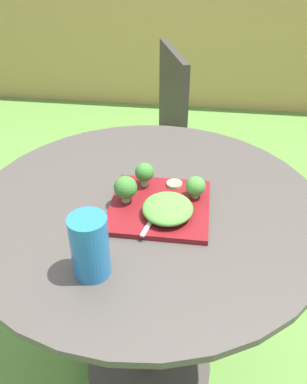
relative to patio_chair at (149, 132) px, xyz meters
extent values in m
plane|color=#568438|center=(0.12, -0.87, -0.53)|extent=(12.00, 12.00, 0.00)
cube|color=#A8894C|center=(0.12, 1.64, 0.13)|extent=(8.00, 0.08, 1.32)
cylinder|color=#423D38|center=(0.12, -0.87, 0.22)|extent=(0.92, 0.92, 0.02)
cylinder|color=#423D38|center=(0.12, -0.87, -0.14)|extent=(0.06, 0.06, 0.70)
cylinder|color=#423D38|center=(0.12, -0.87, -0.51)|extent=(0.44, 0.44, 0.04)
cube|color=#332D28|center=(-0.09, -0.03, -0.09)|extent=(0.56, 0.56, 0.03)
cube|color=#332D28|center=(0.10, 0.04, 0.15)|extent=(0.17, 0.40, 0.45)
cylinder|color=#332D28|center=(-0.31, 0.08, -0.31)|extent=(0.02, 0.02, 0.43)
cylinder|color=#332D28|center=(-0.20, -0.26, -0.31)|extent=(0.02, 0.02, 0.43)
cylinder|color=#332D28|center=(0.02, 0.20, -0.31)|extent=(0.02, 0.02, 0.43)
cylinder|color=#332D28|center=(0.14, -0.14, -0.31)|extent=(0.02, 0.02, 0.43)
cube|color=maroon|center=(0.16, -0.89, 0.24)|extent=(0.25, 0.25, 0.01)
cylinder|color=#236BA8|center=(0.05, -1.13, 0.30)|extent=(0.08, 0.08, 0.14)
cylinder|color=#1E5B8F|center=(0.05, -1.13, 0.28)|extent=(0.07, 0.07, 0.10)
cube|color=silver|center=(0.14, -0.97, 0.25)|extent=(0.03, 0.11, 0.00)
cube|color=silver|center=(0.16, -0.89, 0.25)|extent=(0.03, 0.05, 0.00)
ellipsoid|color=#519338|center=(0.18, -0.93, 0.27)|extent=(0.12, 0.13, 0.04)
cylinder|color=#99B770|center=(0.07, -0.89, 0.26)|extent=(0.02, 0.02, 0.02)
sphere|color=#38752D|center=(0.07, -0.89, 0.29)|extent=(0.06, 0.06, 0.06)
cylinder|color=#99B770|center=(0.11, -0.81, 0.26)|extent=(0.02, 0.02, 0.02)
sphere|color=#38752D|center=(0.11, -0.81, 0.29)|extent=(0.05, 0.05, 0.05)
cylinder|color=#99B770|center=(0.24, -0.85, 0.25)|extent=(0.02, 0.02, 0.01)
sphere|color=#427F33|center=(0.24, -0.85, 0.28)|extent=(0.05, 0.05, 0.05)
cylinder|color=#8EB766|center=(0.19, -0.80, 0.25)|extent=(0.04, 0.04, 0.01)
camera|label=1|loc=(0.25, -1.69, 0.84)|focal=37.35mm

